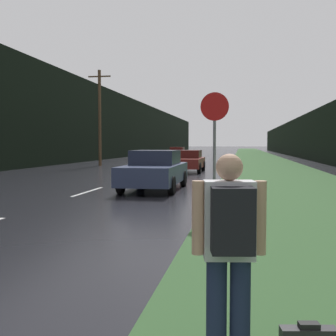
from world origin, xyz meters
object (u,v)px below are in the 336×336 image
Objects in this scene: car_passing_near at (155,170)px; car_oncoming at (177,152)px; stop_sign at (214,141)px; car_passing_far at (188,161)px; hitchhiker_with_backpack at (229,245)px.

car_passing_near is 35.56m from car_oncoming.
stop_sign is 0.68× the size of car_passing_far.
stop_sign reaches higher than hitchhiker_with_backpack.
car_passing_far is at bearing -90.00° from car_passing_near.
car_oncoming is (-7.06, 40.69, -1.10)m from stop_sign.
stop_sign is 6.09m from car_passing_near.
hitchhiker_with_backpack is at bearing -80.91° from car_oncoming.
car_passing_near reaches higher than car_passing_far.
stop_sign is 0.63× the size of car_passing_near.
hitchhiker_with_backpack is 12.69m from car_passing_near.
car_passing_near is 1.14× the size of car_oncoming.
hitchhiker_with_backpack reaches higher than car_oncoming.
stop_sign is 0.72× the size of car_oncoming.
stop_sign is 6.96m from hitchhiker_with_backpack.
hitchhiker_with_backpack is 0.38× the size of car_passing_far.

